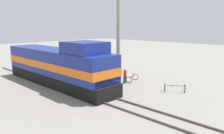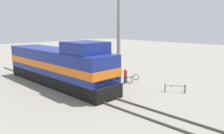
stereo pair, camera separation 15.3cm
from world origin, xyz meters
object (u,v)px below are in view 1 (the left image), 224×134
(vendor_umbrella, at_px, (107,65))
(utility_pole, at_px, (118,35))
(bicycle, at_px, (132,78))
(bicycle_spare, at_px, (175,88))
(billboard_sign, at_px, (104,51))
(person_bystander, at_px, (125,75))
(locomotive, at_px, (59,66))

(vendor_umbrella, bearing_deg, utility_pole, -62.65)
(bicycle, xyz_separation_m, bicycle_spare, (-0.28, -5.16, 0.02))
(utility_pole, relative_size, billboard_sign, 2.68)
(utility_pole, distance_m, billboard_sign, 5.38)
(bicycle_spare, bearing_deg, person_bystander, -115.11)
(utility_pole, bearing_deg, bicycle, -15.40)
(utility_pole, height_order, bicycle_spare, utility_pole)
(vendor_umbrella, height_order, person_bystander, vendor_umbrella)
(bicycle_spare, bearing_deg, billboard_sign, -127.49)
(vendor_umbrella, xyz_separation_m, bicycle, (2.31, -1.57, -1.61))
(person_bystander, bearing_deg, bicycle, -7.55)
(billboard_sign, distance_m, person_bystander, 5.35)
(bicycle, height_order, bicycle_spare, bicycle_spare)
(utility_pole, xyz_separation_m, bicycle_spare, (1.46, -5.64, -4.71))
(utility_pole, height_order, person_bystander, utility_pole)
(vendor_umbrella, distance_m, bicycle, 3.23)
(vendor_umbrella, xyz_separation_m, billboard_sign, (2.75, 3.29, 0.88))
(billboard_sign, bearing_deg, vendor_umbrella, -129.83)
(utility_pole, distance_m, vendor_umbrella, 3.35)
(vendor_umbrella, relative_size, bicycle_spare, 1.15)
(locomotive, relative_size, bicycle, 8.31)
(bicycle, bearing_deg, person_bystander, -112.54)
(locomotive, height_order, vendor_umbrella, locomotive)
(bicycle, relative_size, bicycle_spare, 0.97)
(person_bystander, bearing_deg, vendor_umbrella, 131.25)
(utility_pole, relative_size, bicycle, 5.40)
(locomotive, distance_m, bicycle, 7.85)
(utility_pole, relative_size, bicycle_spare, 5.26)
(billboard_sign, height_order, bicycle_spare, billboard_sign)
(vendor_umbrella, bearing_deg, bicycle, -34.24)
(locomotive, xyz_separation_m, billboard_sign, (6.63, 0.33, 0.88))
(locomotive, relative_size, billboard_sign, 4.12)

